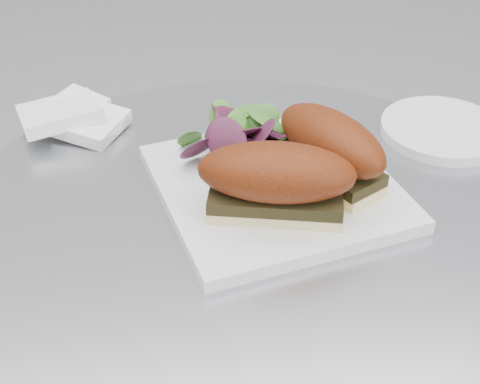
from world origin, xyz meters
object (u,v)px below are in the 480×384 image
object	(u,v)px
sandwich_left	(276,179)
plate	(275,187)
saucer	(442,129)
sandwich_right	(331,146)

from	to	relation	value
sandwich_left	plate	bearing A→B (deg)	92.22
plate	sandwich_left	world-z (taller)	sandwich_left
plate	saucer	xyz separation A→B (m)	(0.24, 0.09, -0.00)
sandwich_left	sandwich_right	world-z (taller)	same
sandwich_right	plate	bearing A→B (deg)	-120.76
plate	sandwich_left	bearing A→B (deg)	-101.93
plate	saucer	distance (m)	0.26
sandwich_left	sandwich_right	xyz separation A→B (m)	(0.07, 0.05, -0.00)
sandwich_left	saucer	size ratio (longest dim) A/B	1.12
sandwich_right	saucer	xyz separation A→B (m)	(0.18, 0.10, -0.05)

